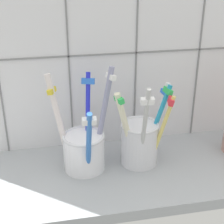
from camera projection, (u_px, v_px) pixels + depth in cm
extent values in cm
cube|color=#9EA3A8|center=(114.00, 176.00, 63.77)|extent=(64.00, 22.00, 2.00)
cube|color=white|center=(102.00, 43.00, 65.27)|extent=(64.00, 2.00, 45.00)
cube|color=gray|center=(68.00, 47.00, 63.18)|extent=(0.30, 0.20, 45.00)
cube|color=gray|center=(137.00, 43.00, 65.41)|extent=(0.30, 0.20, 45.00)
cube|color=gray|center=(201.00, 40.00, 67.65)|extent=(0.30, 0.20, 45.00)
cube|color=gray|center=(103.00, 54.00, 65.06)|extent=(64.00, 0.20, 0.30)
cylinder|color=white|center=(84.00, 152.00, 63.01)|extent=(7.44, 7.44, 6.63)
torus|color=silver|center=(83.00, 136.00, 61.60)|extent=(7.57, 7.57, 0.50)
cylinder|color=white|center=(60.00, 122.00, 60.89)|extent=(4.31, 2.69, 17.65)
cube|color=yellow|center=(52.00, 91.00, 58.60)|extent=(1.76, 2.30, 0.98)
cylinder|color=#242CDB|center=(88.00, 119.00, 63.22)|extent=(2.18, 4.94, 16.65)
cube|color=blue|center=(88.00, 81.00, 61.82)|extent=(2.52, 1.72, 1.22)
cylinder|color=#8F90B3|center=(103.00, 118.00, 61.51)|extent=(4.74, 2.17, 18.48)
cube|color=white|center=(110.00, 76.00, 58.93)|extent=(1.62, 2.56, 1.01)
cylinder|color=blue|center=(89.00, 146.00, 56.92)|extent=(0.99, 6.43, 14.47)
cube|color=white|center=(89.00, 121.00, 52.75)|extent=(2.21, 1.26, 1.35)
cylinder|color=silver|center=(139.00, 144.00, 64.55)|extent=(6.90, 6.90, 7.83)
torus|color=silver|center=(140.00, 125.00, 62.88)|extent=(7.06, 7.06, 0.50)
cylinder|color=#BABBBA|center=(144.00, 130.00, 59.09)|extent=(0.99, 4.98, 16.83)
cube|color=white|center=(147.00, 101.00, 55.23)|extent=(2.21, 1.21, 1.22)
cylinder|color=#E1CE6C|center=(161.00, 131.00, 61.93)|extent=(4.27, 1.74, 13.83)
cube|color=#E5333F|center=(171.00, 101.00, 59.38)|extent=(1.59, 2.47, 1.26)
cylinder|color=#2596C7|center=(156.00, 124.00, 63.54)|extent=(5.57, 1.38, 14.76)
cube|color=green|center=(168.00, 91.00, 61.40)|extent=(1.22, 2.63, 1.14)
cylinder|color=#ECE5C4|center=(127.00, 131.00, 61.02)|extent=(5.16, 2.47, 14.99)
cube|color=green|center=(119.00, 99.00, 57.64)|extent=(1.60, 2.32, 1.12)
cylinder|color=white|center=(158.00, 120.00, 64.90)|extent=(4.21, 1.33, 14.68)
cube|color=blue|center=(165.00, 93.00, 62.89)|extent=(1.23, 2.61, 0.98)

